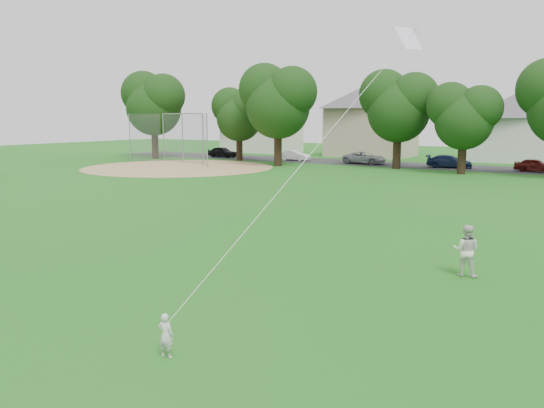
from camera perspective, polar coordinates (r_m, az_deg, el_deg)
The scene contains 10 objects.
ground at distance 13.72m, azimuth -6.02°, elevation -10.52°, with size 160.00×160.00×0.00m, color #1A5F15.
street at distance 53.00m, azimuth 22.91°, elevation 3.48°, with size 90.00×7.00×0.01m, color #2D2D30.
dirt_infield at distance 51.30m, azimuth -10.00°, elevation 3.90°, with size 18.00×18.00×0.02m, color #9E7F51.
toddler at distance 10.80m, azimuth -11.37°, elevation -13.68°, with size 0.33×0.22×0.90m, color silver.
older_boy at distance 16.65m, azimuth 20.14°, elevation -4.73°, with size 0.75×0.59×1.55m, color silver.
kite at distance 13.96m, azimuth 5.00°, elevation 6.36°, with size 1.12×5.82×12.45m.
baseball_backstop at distance 56.32m, azimuth -10.03°, elevation 6.96°, with size 11.60×3.27×5.11m.
tree_row at distance 46.71m, azimuth 25.74°, elevation 10.58°, with size 81.57×9.13×11.72m.
parked_cars at distance 51.74m, azimuth 24.53°, elevation 3.94°, with size 63.17×2.53×1.28m.
house_row at distance 62.93m, azimuth 23.14°, elevation 8.64°, with size 77.00×13.87×10.58m.
Camera 1 is at (7.94, -10.20, 4.62)m, focal length 35.00 mm.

